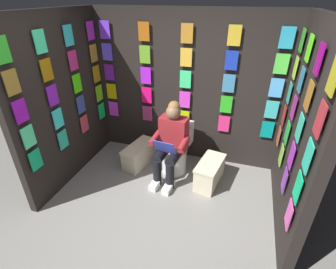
{
  "coord_description": "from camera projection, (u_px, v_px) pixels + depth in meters",
  "views": [
    {
      "loc": [
        -0.88,
        1.73,
        2.48
      ],
      "look_at": [
        0.01,
        -1.04,
        0.85
      ],
      "focal_mm": 26.99,
      "sensor_mm": 36.0,
      "label": 1
    }
  ],
  "objects": [
    {
      "name": "display_wall_back",
      "position": [
        186.0,
        90.0,
        3.93
      ],
      "size": [
        3.02,
        0.14,
        2.34
      ],
      "color": "black",
      "rests_on": "ground"
    },
    {
      "name": "comic_longbox_far",
      "position": [
        210.0,
        172.0,
        3.7
      ],
      "size": [
        0.4,
        0.66,
        0.38
      ],
      "rotation": [
        0.0,
        0.0,
        -0.17
      ],
      "color": "beige",
      "rests_on": "ground"
    },
    {
      "name": "toilet",
      "position": [
        176.0,
        150.0,
        3.96
      ],
      "size": [
        0.43,
        0.57,
        0.77
      ],
      "rotation": [
        0.0,
        0.0,
        -0.1
      ],
      "color": "white",
      "rests_on": "ground"
    },
    {
      "name": "person_reading",
      "position": [
        171.0,
        142.0,
        3.65
      ],
      "size": [
        0.55,
        0.71,
        1.19
      ],
      "rotation": [
        0.0,
        0.0,
        -0.1
      ],
      "color": "maroon",
      "rests_on": "ground"
    },
    {
      "name": "display_wall_right",
      "position": [
        63.0,
        101.0,
        3.5
      ],
      "size": [
        0.14,
        1.89,
        2.34
      ],
      "color": "black",
      "rests_on": "ground"
    },
    {
      "name": "comic_longbox_near",
      "position": [
        139.0,
        155.0,
        4.12
      ],
      "size": [
        0.4,
        0.69,
        0.36
      ],
      "rotation": [
        0.0,
        0.0,
        -0.2
      ],
      "color": "beige",
      "rests_on": "ground"
    },
    {
      "name": "ground_plane",
      "position": [
        141.0,
        242.0,
        2.89
      ],
      "size": [
        30.0,
        30.0,
        0.0
      ],
      "primitive_type": "plane",
      "color": "gray"
    },
    {
      "name": "display_wall_left",
      "position": [
        300.0,
        133.0,
        2.7
      ],
      "size": [
        0.14,
        1.89,
        2.34
      ],
      "color": "black",
      "rests_on": "ground"
    }
  ]
}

